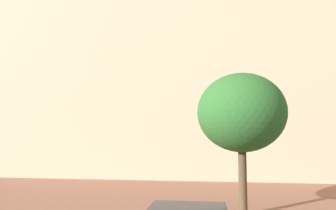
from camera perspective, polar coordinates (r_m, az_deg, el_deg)
name	(u,v)px	position (r m, az deg, el deg)	size (l,w,h in m)	color
landmark_building	(174,60)	(31.97, 1.17, 8.23)	(29.94, 12.59, 37.15)	beige
tree_curb_far	(241,113)	(15.08, 13.36, -1.43)	(4.17, 4.17, 6.63)	brown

